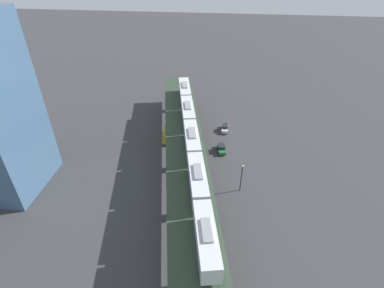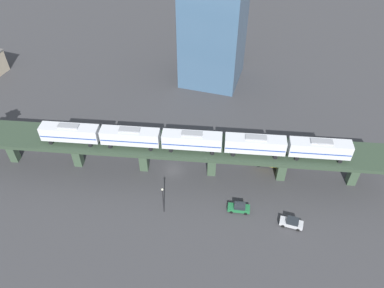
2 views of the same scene
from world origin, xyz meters
The scene contains 8 objects.
ground_plane centered at (0.00, 0.00, 0.00)m, with size 400.00×400.00×0.00m, color #38383A.
elevated_viaduct centered at (0.04, -0.18, 6.95)m, with size 26.18×91.87×8.11m.
subway_train centered at (-0.53, -4.49, 10.65)m, with size 14.91×61.75×4.45m.
street_car_green centered at (-6.81, -16.17, 0.94)m, with size 2.48×4.63×1.89m.
street_car_silver centered at (-7.46, -26.61, 0.94)m, with size 2.01×4.43×1.89m.
delivery_truck centered at (7.82, -20.33, 1.76)m, with size 2.68×7.30×3.20m.
street_lamp centered at (-11.35, -1.87, 4.11)m, with size 0.44×0.44×6.94m.
office_tower centered at (39.68, 1.39, 18.00)m, with size 16.00×16.00×36.00m.
Camera 2 is at (-54.26, -20.55, 60.51)m, focal length 35.00 mm.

